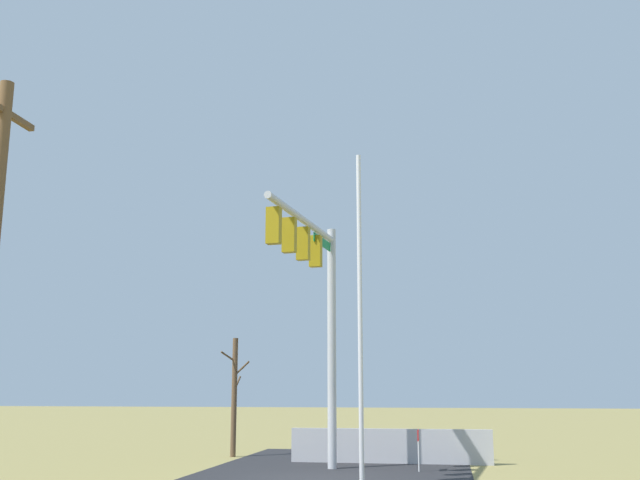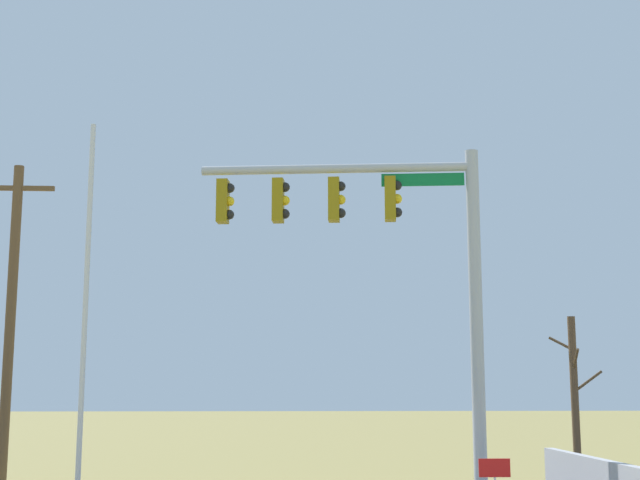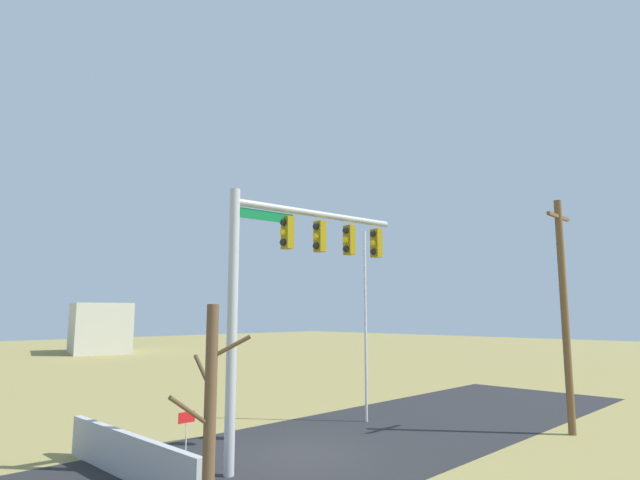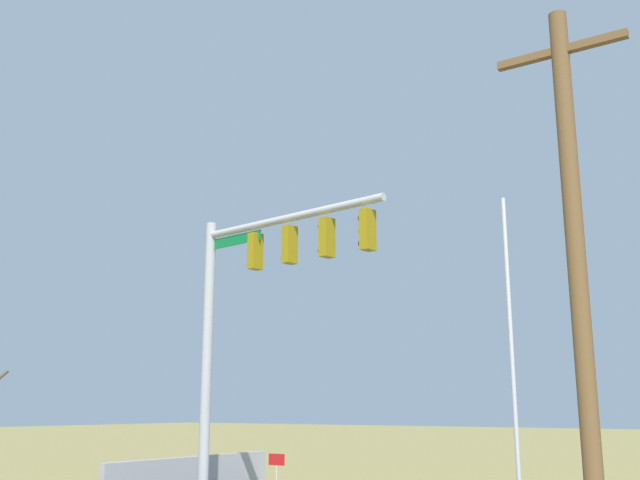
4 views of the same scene
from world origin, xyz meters
The scene contains 9 objects.
ground_plane centered at (0.00, 0.00, 0.00)m, with size 160.00×160.00×0.00m, color olive.
road_surface centered at (-4.00, 0.00, 0.01)m, with size 28.00×8.00×0.01m, color #232326.
retaining_fence centered at (4.79, -1.44, 0.56)m, with size 0.20×6.68×1.12m, color #A8A8AD.
signal_mast centered at (1.04, 0.43, 5.41)m, with size 6.06×0.98×7.57m.
flagpole centered at (-4.96, -1.61, 3.74)m, with size 0.10×0.10×7.49m, color silver.
utility_pole centered at (-8.24, 4.87, 4.30)m, with size 1.90×0.26×8.27m.
bare_tree centered at (6.31, 4.42, 2.21)m, with size 1.27×1.02×4.30m.
open_sign centered at (2.48, -2.46, 0.91)m, with size 0.56×0.04×1.22m.
distant_building centered at (-13.01, -45.64, 2.64)m, with size 8.83×5.57×5.28m, color beige.
Camera 3 is at (11.29, 11.79, 4.13)m, focal length 29.33 mm.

